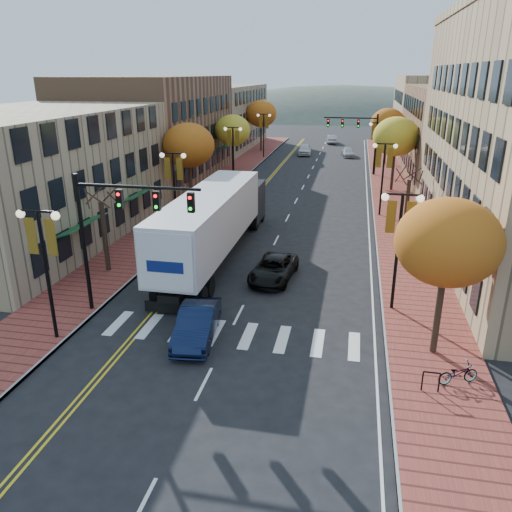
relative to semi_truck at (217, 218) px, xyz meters
The scene contains 32 objects.
ground 12.57m from the semi_truck, 74.78° to the right, with size 200.00×200.00×0.00m, color black.
sidewalk_left 21.60m from the semi_truck, 105.63° to the left, with size 4.00×85.00×0.15m, color brown.
sidewalk_right 24.14m from the semi_truck, 59.38° to the left, with size 4.00×85.00×0.15m, color brown.
building_left_near 13.94m from the semi_truck, behind, with size 12.00×22.00×9.00m, color #9E8966.
building_left_mid 27.95m from the semi_truck, 119.70° to the left, with size 12.00×24.00×11.00m, color brown.
building_left_far 51.09m from the semi_truck, 105.66° to the left, with size 12.00×26.00×9.50m, color #9E8966.
building_right_mid 37.23m from the semi_truck, 54.23° to the left, with size 15.00×24.00×10.00m, color brown.
building_right_far 56.56m from the semi_truck, 67.38° to the left, with size 15.00×20.00×11.00m, color #9E8966.
tree_left_a 6.95m from the semi_truck, 146.31° to the right, with size 0.28×0.28×4.20m.
tree_left_b 13.74m from the semi_truck, 115.43° to the left, with size 4.48×4.48×7.21m.
tree_left_c 28.83m from the semi_truck, 101.60° to the left, with size 4.16×4.16×6.69m.
tree_left_d 46.60m from the semi_truck, 97.13° to the left, with size 4.61×4.61×7.42m.
tree_right_a 15.88m from the semi_truck, 38.86° to the right, with size 4.16×4.16×6.69m.
tree_right_b 13.69m from the semi_truck, 26.70° to the left, with size 0.28×0.28×4.20m.
tree_right_c 25.45m from the semi_truck, 61.11° to the left, with size 4.48×4.48×7.21m.
tree_right_d 40.15m from the semi_truck, 72.23° to the left, with size 4.35×4.35×7.00m.
lamp_left_a 12.70m from the semi_truck, 109.84° to the right, with size 1.96×0.36×6.05m.
lamp_left_b 6.17m from the semi_truck, 135.86° to the left, with size 1.96×0.36×6.05m.
lamp_left_c 22.62m from the semi_truck, 100.93° to the left, with size 1.96×0.36×6.05m.
lamp_left_d 40.41m from the semi_truck, 96.08° to the left, with size 1.96×0.36×6.05m.
lamp_right_a 12.32m from the semi_truck, 28.62° to the right, with size 1.96×0.36×6.05m.
lamp_right_b 16.29m from the semi_truck, 48.57° to the left, with size 1.96×0.36×6.05m.
lamp_right_c 32.04m from the semi_truck, 70.42° to the left, with size 1.96×0.36×6.05m.
traffic_mast_near 9.41m from the semi_truck, 104.28° to the right, with size 6.10×0.35×7.00m.
traffic_mast_far 31.46m from the semi_truck, 73.90° to the left, with size 6.10×0.34×7.00m.
semi_truck is the anchor object (origin of this frame).
navy_sedan 10.88m from the semi_truck, 79.61° to the right, with size 1.57×4.51×1.49m, color black.
black_suv 5.54m from the semi_truck, 35.61° to the right, with size 2.16×4.68×1.30m, color black.
car_far_white 44.33m from the semi_truck, 88.60° to the left, with size 1.86×4.63×1.58m, color silver.
car_far_silver 44.54m from the semi_truck, 80.47° to the left, with size 1.65×4.07×1.18m, color #B1B0B8.
car_far_oncoming 58.05m from the semi_truck, 85.77° to the left, with size 1.48×4.25×1.40m, color #ADACB4.
bicycle 17.76m from the semi_truck, 43.39° to the right, with size 0.57×1.63×0.86m, color gray.
Camera 1 is at (5.17, -17.73, 11.35)m, focal length 35.00 mm.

